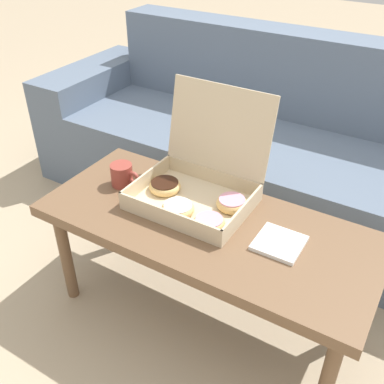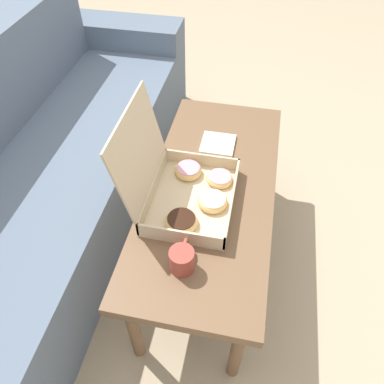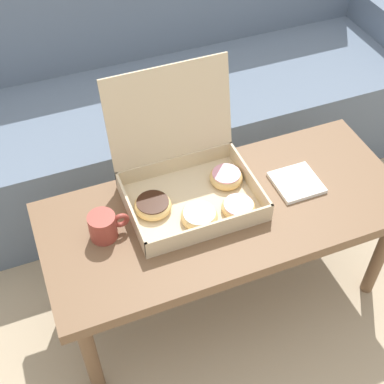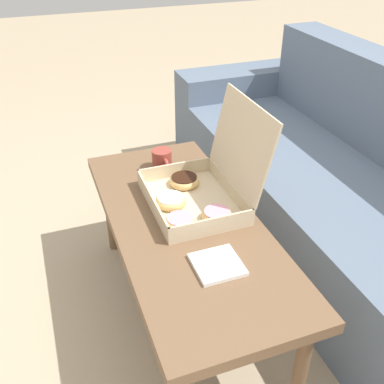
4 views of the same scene
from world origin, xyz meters
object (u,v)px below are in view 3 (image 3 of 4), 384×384
object	(u,v)px
couch	(147,102)
coffee_mug	(104,226)
pastry_box	(191,182)
coffee_table	(226,219)

from	to	relation	value
couch	coffee_mug	bearing A→B (deg)	-115.46
couch	pastry_box	bearing A→B (deg)	-96.36
coffee_table	pastry_box	distance (m)	0.16
couch	pastry_box	distance (m)	0.76
couch	coffee_mug	xyz separation A→B (m)	(-0.37, -0.77, 0.21)
pastry_box	couch	bearing A→B (deg)	83.64
coffee_mug	couch	bearing A→B (deg)	64.54
coffee_table	coffee_mug	bearing A→B (deg)	174.89
couch	coffee_table	xyz separation A→B (m)	(0.00, -0.80, 0.12)
coffee_mug	coffee_table	bearing A→B (deg)	-5.11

